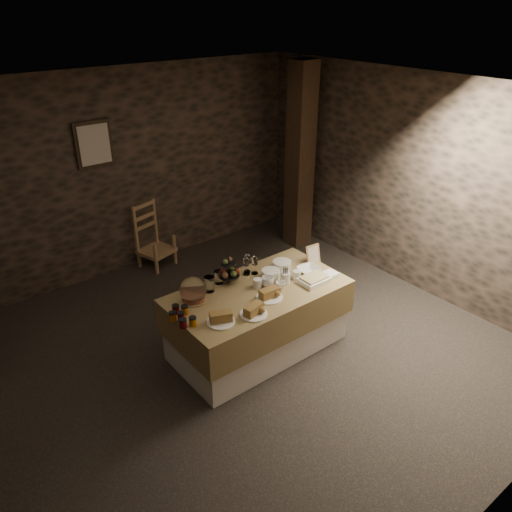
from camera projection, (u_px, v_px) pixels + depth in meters
ground_plane at (229, 362)px, 5.09m from camera, size 5.50×5.00×0.01m
room_shell at (224, 222)px, 4.36m from camera, size 5.52×5.02×2.60m
buffet_table at (258, 315)px, 5.11m from camera, size 1.80×0.96×0.71m
chair at (153, 238)px, 6.76m from camera, size 0.51×0.50×0.69m
timber_column at (300, 158)px, 6.94m from camera, size 0.30×0.30×2.60m
framed_picture at (94, 144)px, 5.90m from camera, size 0.45×0.04×0.55m
plate_stack_a at (271, 274)px, 5.14m from camera, size 0.19×0.19×0.10m
plate_stack_b at (282, 265)px, 5.34m from camera, size 0.20×0.20×0.08m
cutlery_holder at (285, 278)px, 5.06m from camera, size 0.10×0.10×0.12m
cup_a at (267, 282)px, 5.01m from camera, size 0.16×0.16×0.10m
cup_b at (280, 286)px, 4.94m from camera, size 0.12×0.12×0.09m
mug_c at (258, 283)px, 4.99m from camera, size 0.09×0.09×0.09m
mug_d at (297, 275)px, 5.14m from camera, size 0.08×0.08×0.09m
bowl at (309, 270)px, 5.26m from camera, size 0.25×0.25×0.06m
cake_dome at (193, 291)px, 4.75m from camera, size 0.26×0.26×0.26m
fruit_stand at (229, 272)px, 5.04m from camera, size 0.22×0.22×0.31m
bread_platter_left at (221, 319)px, 4.46m from camera, size 0.26×0.26×0.11m
bread_platter_center at (254, 311)px, 4.56m from camera, size 0.26×0.26×0.11m
bread_platter_right at (269, 295)px, 4.82m from camera, size 0.26×0.26×0.11m
jam_jars at (182, 317)px, 4.49m from camera, size 0.20×0.32×0.07m
tart_dish at (314, 280)px, 5.08m from camera, size 0.30×0.22×0.07m
square_dish at (330, 275)px, 5.19m from camera, size 0.14×0.14×0.04m
menu_frame at (313, 255)px, 5.45m from camera, size 0.18×0.09×0.22m
storage_jar_a at (209, 284)px, 4.91m from camera, size 0.10×0.10×0.16m
storage_jar_b at (219, 277)px, 5.05m from camera, size 0.09×0.09×0.14m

